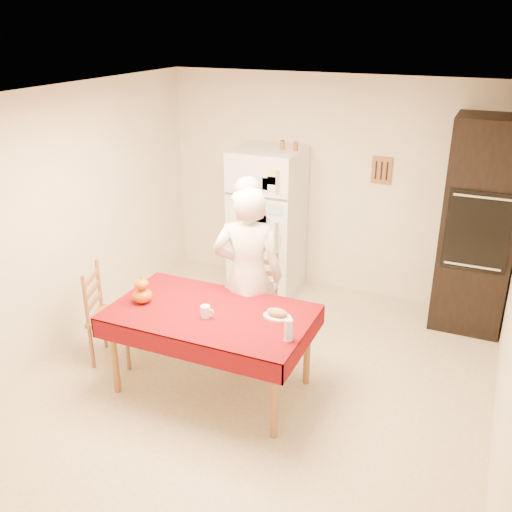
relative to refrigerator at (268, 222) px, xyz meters
The scene contains 17 objects.
floor 2.16m from the refrigerator, 70.93° to the right, with size 4.50×4.50×0.00m, color tan.
room_shell 2.13m from the refrigerator, 70.89° to the right, with size 4.02×4.52×2.51m.
refrigerator is the anchor object (origin of this frame).
oven_cabinet 2.29m from the refrigerator, ahead, with size 0.70×0.62×2.20m.
dining_table 2.09m from the refrigerator, 80.77° to the right, with size 1.70×1.00×0.76m.
chair_far 1.30m from the refrigerator, 72.38° to the right, with size 0.51×0.50×0.95m.
chair_left 2.21m from the refrigerator, 111.31° to the right, with size 0.51×0.53×0.95m.
seated_woman 1.60m from the refrigerator, 73.81° to the right, with size 0.64×0.42×1.75m, color white.
coffee_mug 2.19m from the refrigerator, 80.98° to the right, with size 0.08×0.08×0.10m, color white.
pumpkin_lower 2.17m from the refrigerator, 97.41° to the right, with size 0.17×0.17×0.13m, color #DD3705.
pumpkin_upper 2.17m from the refrigerator, 97.41° to the right, with size 0.12×0.12×0.09m, color #E35E05.
wine_glass 2.49m from the refrigerator, 63.83° to the right, with size 0.07×0.07×0.18m, color silver.
bread_plate 2.14m from the refrigerator, 65.33° to the right, with size 0.24×0.24×0.02m, color silver.
bread_loaf 2.13m from the refrigerator, 65.33° to the right, with size 0.18×0.10×0.06m, color tan.
spice_jar_left 0.91m from the refrigerator, 18.66° to the left, with size 0.05×0.05×0.10m, color brown.
spice_jar_mid 0.91m from the refrigerator, 18.38° to the left, with size 0.05×0.05×0.10m, color brown.
spice_jar_right 0.95m from the refrigerator, ahead, with size 0.05×0.05×0.10m, color brown.
Camera 1 is at (1.73, -3.91, 3.04)m, focal length 40.00 mm.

